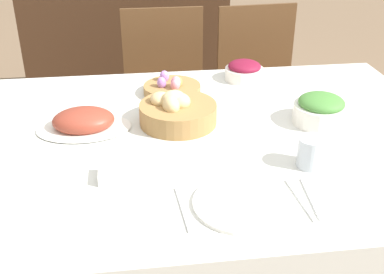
% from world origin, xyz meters
% --- Properties ---
extents(dining_table, '(1.75, 1.19, 0.75)m').
position_xyz_m(dining_table, '(0.00, 0.00, 0.38)').
color(dining_table, silver).
rests_on(dining_table, ground).
extents(chair_far_center, '(0.42, 0.42, 0.92)m').
position_xyz_m(chair_far_center, '(-0.02, 0.93, 0.50)').
color(chair_far_center, brown).
rests_on(chair_far_center, ground).
extents(chair_far_right, '(0.45, 0.45, 0.92)m').
position_xyz_m(chair_far_right, '(0.49, 0.93, 0.50)').
color(chair_far_right, brown).
rests_on(chair_far_right, ground).
extents(sideboard, '(1.37, 0.44, 0.89)m').
position_xyz_m(sideboard, '(-0.21, 1.98, 0.44)').
color(sideboard, '#3D2616').
rests_on(sideboard, ground).
extents(bread_basket, '(0.26, 0.26, 0.12)m').
position_xyz_m(bread_basket, '(-0.04, 0.09, 0.79)').
color(bread_basket, '#9E7542').
rests_on(bread_basket, dining_table).
extents(egg_basket, '(0.22, 0.22, 0.08)m').
position_xyz_m(egg_basket, '(-0.04, 0.35, 0.77)').
color(egg_basket, '#9E7542').
rests_on(egg_basket, dining_table).
extents(ham_platter, '(0.31, 0.22, 0.08)m').
position_xyz_m(ham_platter, '(-0.36, 0.09, 0.78)').
color(ham_platter, white).
rests_on(ham_platter, dining_table).
extents(beet_salad_bowl, '(0.16, 0.16, 0.08)m').
position_xyz_m(beet_salad_bowl, '(0.28, 0.47, 0.79)').
color(beet_salad_bowl, white).
rests_on(beet_salad_bowl, dining_table).
extents(green_salad_bowl, '(0.18, 0.18, 0.10)m').
position_xyz_m(green_salad_bowl, '(0.44, 0.03, 0.80)').
color(green_salad_bowl, white).
rests_on(green_salad_bowl, dining_table).
extents(dinner_plate, '(0.26, 0.26, 0.01)m').
position_xyz_m(dinner_plate, '(0.07, -0.40, 0.76)').
color(dinner_plate, white).
rests_on(dinner_plate, dining_table).
extents(fork, '(0.02, 0.19, 0.00)m').
position_xyz_m(fork, '(-0.08, -0.40, 0.75)').
color(fork, silver).
rests_on(fork, dining_table).
extents(knife, '(0.02, 0.19, 0.00)m').
position_xyz_m(knife, '(0.23, -0.40, 0.75)').
color(knife, silver).
rests_on(knife, dining_table).
extents(spoon, '(0.02, 0.19, 0.00)m').
position_xyz_m(spoon, '(0.26, -0.40, 0.75)').
color(spoon, silver).
rests_on(spoon, dining_table).
extents(drinking_cup, '(0.08, 0.08, 0.09)m').
position_xyz_m(drinking_cup, '(0.31, -0.24, 0.80)').
color(drinking_cup, silver).
rests_on(drinking_cup, dining_table).
extents(butter_dish, '(0.13, 0.08, 0.03)m').
position_xyz_m(butter_dish, '(-0.23, -0.23, 0.77)').
color(butter_dish, white).
rests_on(butter_dish, dining_table).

